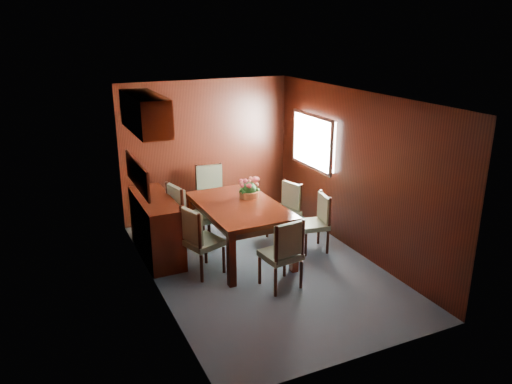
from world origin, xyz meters
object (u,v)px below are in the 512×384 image
dining_table (239,212)px  flower_centerpiece (249,187)px  chair_left_near (199,238)px  chair_right_near (317,219)px  chair_head (284,251)px  sideboard (156,227)px

dining_table → flower_centerpiece: (0.26, 0.23, 0.27)m
chair_left_near → chair_right_near: bearing=72.0°
chair_left_near → chair_head: 1.20m
chair_right_near → dining_table: bearing=85.1°
sideboard → chair_left_near: bearing=-65.6°
chair_head → chair_left_near: bearing=129.4°
sideboard → chair_left_near: chair_left_near is taller
sideboard → chair_right_near: 2.39m
chair_right_near → flower_centerpiece: bearing=68.6°
dining_table → chair_left_near: (-0.73, -0.30, -0.15)m
sideboard → flower_centerpiece: (1.36, -0.28, 0.51)m
chair_right_near → flower_centerpiece: (-0.88, 0.53, 0.47)m
sideboard → flower_centerpiece: size_ratio=4.42×
dining_table → flower_centerpiece: bearing=41.3°
chair_head → sideboard: bearing=120.2°
dining_table → chair_right_near: 1.20m
chair_right_near → sideboard: bearing=79.8°
sideboard → chair_right_near: size_ratio=1.58×
dining_table → chair_right_near: chair_right_near is taller
chair_left_near → chair_head: bearing=27.7°
dining_table → chair_left_near: chair_left_near is taller
chair_head → flower_centerpiece: (0.13, 1.37, 0.42)m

